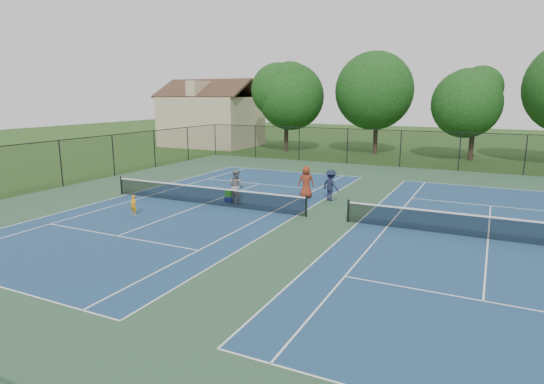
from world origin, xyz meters
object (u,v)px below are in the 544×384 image
at_px(tree_back_c, 475,99).
at_px(instructor, 236,186).
at_px(tree_back_a, 286,93).
at_px(ball_hopper, 229,193).
at_px(clapboard_house, 212,119).
at_px(child_player, 134,205).
at_px(bystander_b, 331,185).
at_px(ball_crate, 229,199).
at_px(tree_back_b, 378,87).
at_px(bystander_c, 306,182).

relative_size(tree_back_c, instructor, 4.49).
height_order(tree_back_a, ball_hopper, tree_back_a).
relative_size(clapboard_house, instructor, 5.77).
xyz_separation_m(child_player, instructor, (3.23, 4.46, 0.43)).
bearing_deg(child_player, instructor, 56.55).
bearing_deg(bystander_b, clapboard_house, -16.67).
distance_m(instructor, ball_crate, 0.90).
xyz_separation_m(tree_back_a, tree_back_b, (9.00, 2.00, 0.56)).
bearing_deg(ball_crate, bystander_c, 40.51).
relative_size(child_player, instructor, 0.54).
distance_m(instructor, ball_hopper, 0.62).
bearing_deg(tree_back_a, ball_hopper, -73.17).
xyz_separation_m(tree_back_c, bystander_b, (-6.13, -21.15, -4.60)).
xyz_separation_m(tree_back_b, bystander_b, (2.87, -22.15, -5.71)).
height_order(clapboard_house, instructor, clapboard_house).
distance_m(tree_back_a, child_player, 28.30).
bearing_deg(ball_crate, child_player, -122.15).
relative_size(tree_back_b, tree_back_c, 1.19).
relative_size(bystander_b, ball_hopper, 4.72).
bearing_deg(tree_back_b, tree_back_c, -6.34).
distance_m(tree_back_b, tree_back_c, 9.12).
bearing_deg(bystander_b, tree_back_c, -78.79).
bearing_deg(ball_hopper, tree_back_b, 85.35).
xyz_separation_m(tree_back_b, instructor, (-1.58, -24.98, -5.66)).
bearing_deg(instructor, bystander_c, -119.60).
height_order(bystander_c, ball_crate, bystander_c).
distance_m(tree_back_c, ball_hopper, 26.89).
height_order(tree_back_b, child_player, tree_back_b).
xyz_separation_m(tree_back_a, bystander_b, (11.87, -20.15, -5.16)).
bearing_deg(bystander_b, child_player, 70.84).
relative_size(tree_back_a, ball_crate, 22.08).
bearing_deg(tree_back_b, ball_hopper, -94.65).
bearing_deg(tree_back_a, clapboard_house, 174.29).
height_order(tree_back_a, bystander_c, tree_back_a).
xyz_separation_m(tree_back_c, ball_hopper, (-11.04, -24.02, -4.97)).
bearing_deg(tree_back_c, bystander_c, -109.87).
relative_size(ball_crate, ball_hopper, 1.11).
xyz_separation_m(clapboard_house, child_player, (14.19, -28.44, -2.58)).
distance_m(child_player, ball_hopper, 5.22).
bearing_deg(bystander_c, tree_back_a, -90.31).
bearing_deg(tree_back_b, tree_back_a, -167.47).
xyz_separation_m(clapboard_house, ball_hopper, (16.96, -24.02, -2.58)).
height_order(tree_back_b, instructor, tree_back_b).
relative_size(tree_back_c, ball_crate, 20.25).
distance_m(tree_back_a, bystander_c, 23.19).
distance_m(clapboard_house, bystander_b, 30.51).
xyz_separation_m(tree_back_a, ball_crate, (6.96, -23.02, -5.88)).
distance_m(tree_back_c, child_player, 32.00).
xyz_separation_m(tree_back_b, clapboard_house, (-19.00, -1.00, -3.50)).
bearing_deg(instructor, bystander_b, -131.40).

